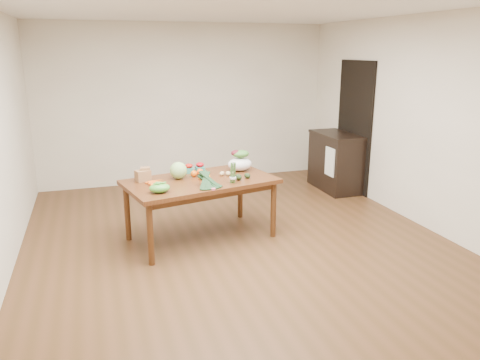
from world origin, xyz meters
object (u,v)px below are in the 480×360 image
object	(u,v)px
cabinet	(335,162)
cabbage	(178,170)
asparagus_bundle	(233,173)
salad_bag	(240,162)
dining_table	(201,209)
kale_bunch	(209,181)
paper_bag	(143,175)
mandarin_cluster	(205,176)

from	to	relation	value
cabinet	cabbage	size ratio (longest dim) A/B	4.94
asparagus_bundle	salad_bag	world-z (taller)	asparagus_bundle
dining_table	asparagus_bundle	xyz separation A→B (m)	(0.33, -0.26, 0.50)
cabinet	salad_bag	bearing A→B (deg)	-150.86
kale_bunch	asparagus_bundle	xyz separation A→B (m)	(0.31, 0.10, 0.05)
salad_bag	paper_bag	bearing A→B (deg)	-174.74
asparagus_bundle	mandarin_cluster	bearing A→B (deg)	122.28
dining_table	salad_bag	size ratio (longest dim) A/B	5.58
dining_table	paper_bag	bearing A→B (deg)	154.47
mandarin_cluster	salad_bag	distance (m)	0.59
asparagus_bundle	cabinet	bearing A→B (deg)	23.52
dining_table	salad_bag	bearing A→B (deg)	11.94
paper_bag	kale_bunch	world-z (taller)	kale_bunch
mandarin_cluster	asparagus_bundle	bearing A→B (deg)	-45.20
asparagus_bundle	kale_bunch	bearing A→B (deg)	-174.99
cabinet	salad_bag	size ratio (longest dim) A/B	3.25
kale_bunch	salad_bag	bearing A→B (deg)	35.43
cabbage	kale_bunch	xyz separation A→B (m)	(0.26, -0.48, -0.02)
asparagus_bundle	paper_bag	bearing A→B (deg)	144.75
dining_table	asparagus_bundle	distance (m)	0.65
dining_table	cabinet	world-z (taller)	cabinet
cabinet	kale_bunch	world-z (taller)	cabinet
paper_bag	cabbage	size ratio (longest dim) A/B	1.08
kale_bunch	cabinet	bearing A→B (deg)	21.62
cabbage	asparagus_bundle	world-z (taller)	asparagus_bundle
cabbage	salad_bag	xyz separation A→B (m)	(0.82, 0.15, 0.02)
cabbage	kale_bunch	world-z (taller)	cabbage
paper_bag	salad_bag	bearing A→B (deg)	5.26
mandarin_cluster	cabbage	bearing A→B (deg)	159.85
dining_table	salad_bag	xyz separation A→B (m)	(0.59, 0.27, 0.50)
dining_table	kale_bunch	size ratio (longest dim) A/B	4.38
cabbage	asparagus_bundle	xyz separation A→B (m)	(0.57, -0.38, 0.02)
salad_bag	dining_table	bearing A→B (deg)	-155.54
asparagus_bundle	dining_table	bearing A→B (deg)	129.09
dining_table	cabbage	world-z (taller)	cabbage
mandarin_cluster	paper_bag	bearing A→B (deg)	168.91
dining_table	cabinet	size ratio (longest dim) A/B	1.72
cabbage	salad_bag	size ratio (longest dim) A/B	0.66
kale_bunch	asparagus_bundle	world-z (taller)	asparagus_bundle
paper_bag	cabbage	distance (m)	0.42
paper_bag	cabbage	xyz separation A→B (m)	(0.42, -0.03, 0.02)
cabinet	salad_bag	distance (m)	2.35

